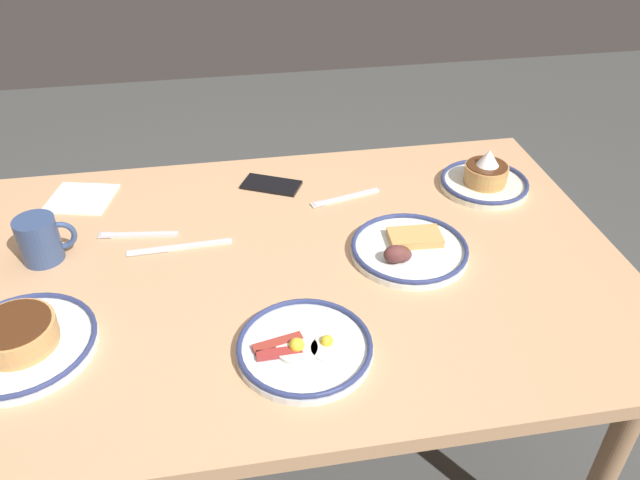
{
  "coord_description": "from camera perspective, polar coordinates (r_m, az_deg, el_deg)",
  "views": [
    {
      "loc": [
        0.12,
        1.04,
        1.53
      ],
      "look_at": [
        -0.07,
        -0.03,
        0.75
      ],
      "focal_mm": 34.86,
      "sensor_mm": 36.0,
      "label": 1
    }
  ],
  "objects": [
    {
      "name": "coffee_mug",
      "position": [
        1.43,
        -24.29,
        0.09
      ],
      "size": [
        0.12,
        0.08,
        0.1
      ],
      "color": "#334772",
      "rests_on": "dining_table"
    },
    {
      "name": "plate_center_pancakes",
      "position": [
        1.24,
        -25.85,
        -8.33
      ],
      "size": [
        0.27,
        0.27,
        0.06
      ],
      "color": "white",
      "rests_on": "dining_table"
    },
    {
      "name": "butter_knife",
      "position": [
        1.39,
        -12.76,
        -0.64
      ],
      "size": [
        0.23,
        0.03,
        0.01
      ],
      "color": "silver",
      "rests_on": "dining_table"
    },
    {
      "name": "ground_plane",
      "position": [
        1.86,
        -1.94,
        -19.95
      ],
      "size": [
        6.0,
        6.0,
        0.0
      ],
      "primitive_type": "plane",
      "color": "#474847"
    },
    {
      "name": "fork_far",
      "position": [
        1.53,
        2.33,
        3.9
      ],
      "size": [
        0.18,
        0.06,
        0.01
      ],
      "color": "silver",
      "rests_on": "dining_table"
    },
    {
      "name": "plate_near_main",
      "position": [
        1.62,
        14.9,
        5.45
      ],
      "size": [
        0.22,
        0.22,
        0.11
      ],
      "color": "silver",
      "rests_on": "dining_table"
    },
    {
      "name": "plate_far_companion",
      "position": [
        1.12,
        -1.43,
        -9.83
      ],
      "size": [
        0.24,
        0.24,
        0.04
      ],
      "color": "silver",
      "rests_on": "dining_table"
    },
    {
      "name": "paper_napkin",
      "position": [
        1.64,
        -21.08,
        3.59
      ],
      "size": [
        0.18,
        0.17,
        0.0
      ],
      "primitive_type": "cube",
      "rotation": [
        0.0,
        0.0,
        -0.24
      ],
      "color": "white",
      "rests_on": "dining_table"
    },
    {
      "name": "dining_table",
      "position": [
        1.37,
        -2.48,
        -4.4
      ],
      "size": [
        1.42,
        0.95,
        0.72
      ],
      "color": "tan",
      "rests_on": "ground_plane"
    },
    {
      "name": "plate_far_side",
      "position": [
        1.35,
        8.15,
        -0.79
      ],
      "size": [
        0.25,
        0.25,
        0.05
      ],
      "color": "white",
      "rests_on": "dining_table"
    },
    {
      "name": "cell_phone",
      "position": [
        1.59,
        -4.5,
        5.07
      ],
      "size": [
        0.16,
        0.13,
        0.01
      ],
      "primitive_type": "cube",
      "rotation": [
        0.0,
        0.0,
        -0.46
      ],
      "color": "black",
      "rests_on": "dining_table"
    },
    {
      "name": "fork_near",
      "position": [
        1.46,
        -16.4,
        0.47
      ],
      "size": [
        0.18,
        0.04,
        0.01
      ],
      "color": "silver",
      "rests_on": "dining_table"
    }
  ]
}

